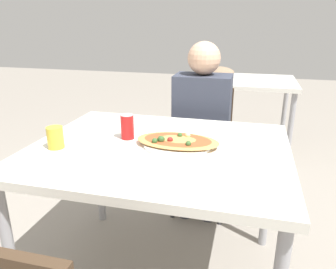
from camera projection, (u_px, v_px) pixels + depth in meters
name	position (u px, v px, depth m)	size (l,w,h in m)	color
dining_table	(159.00, 160.00, 1.59)	(1.21, 0.99, 0.78)	silver
chair_far_seated	(203.00, 142.00, 2.38)	(0.40, 0.40, 0.89)	#3F2D1E
person_seated	(202.00, 118.00, 2.21)	(0.37, 0.27, 1.22)	#2D2D38
pizza_main	(177.00, 142.00, 1.57)	(0.41, 0.33, 0.06)	white
soda_can	(127.00, 127.00, 1.65)	(0.07, 0.07, 0.12)	red
drink_glass	(55.00, 138.00, 1.53)	(0.08, 0.08, 0.10)	gold
background_table	(236.00, 85.00, 3.35)	(1.10, 0.80, 0.90)	silver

